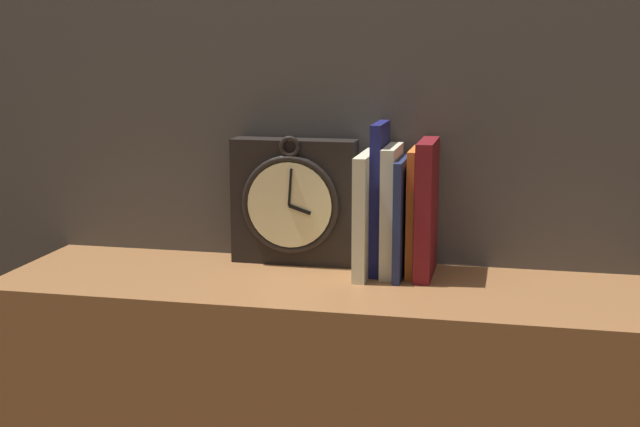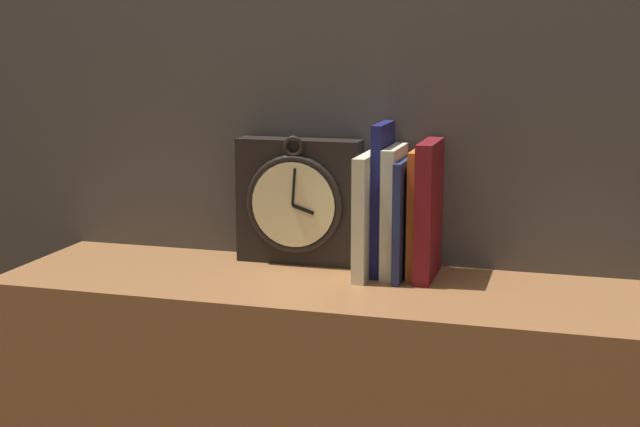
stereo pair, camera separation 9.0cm
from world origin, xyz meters
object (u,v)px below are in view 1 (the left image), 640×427
at_px(book_slot3_navy, 402,217).
at_px(book_slot5_maroon, 427,209).
at_px(book_slot4_orange, 414,212).
at_px(clock, 294,202).
at_px(book_slot0_cream, 366,214).
at_px(book_slot2_cream, 391,210).
at_px(book_slot1_navy, 379,198).

xyz_separation_m(book_slot3_navy, book_slot5_maroon, (0.04, 0.00, 0.02)).
bearing_deg(book_slot4_orange, book_slot5_maroon, -24.51).
distance_m(clock, book_slot0_cream, 0.15).
distance_m(book_slot4_orange, book_slot5_maroon, 0.03).
relative_size(book_slot0_cream, book_slot3_navy, 1.04).
height_order(book_slot0_cream, book_slot2_cream, book_slot2_cream).
bearing_deg(clock, book_slot5_maroon, -8.30).
relative_size(book_slot2_cream, book_slot4_orange, 1.02).
distance_m(book_slot0_cream, book_slot3_navy, 0.06).
relative_size(clock, book_slot2_cream, 1.06).
height_order(book_slot0_cream, book_slot4_orange, book_slot4_orange).
xyz_separation_m(book_slot0_cream, book_slot4_orange, (0.08, 0.02, 0.00)).
relative_size(clock, book_slot5_maroon, 1.01).
distance_m(book_slot2_cream, book_slot4_orange, 0.04).
height_order(book_slot1_navy, book_slot2_cream, book_slot1_navy).
distance_m(book_slot0_cream, book_slot5_maroon, 0.10).
distance_m(clock, book_slot1_navy, 0.16).
xyz_separation_m(clock, book_slot0_cream, (0.14, -0.04, -0.01)).
height_order(book_slot1_navy, book_slot4_orange, book_slot1_navy).
xyz_separation_m(book_slot1_navy, book_slot5_maroon, (0.08, -0.01, -0.01)).
height_order(clock, book_slot1_navy, book_slot1_navy).
bearing_deg(book_slot1_navy, book_slot0_cream, -134.49).
bearing_deg(book_slot1_navy, book_slot2_cream, -15.92).
distance_m(book_slot0_cream, book_slot2_cream, 0.04).
bearing_deg(book_slot2_cream, book_slot1_navy, 164.08).
bearing_deg(clock, book_slot4_orange, -6.44).
distance_m(book_slot2_cream, book_slot3_navy, 0.02).
bearing_deg(clock, book_slot2_cream, -9.57).
distance_m(book_slot1_navy, book_slot3_navy, 0.05).
bearing_deg(book_slot2_cream, book_slot3_navy, -25.41).
height_order(clock, book_slot2_cream, clock).
bearing_deg(book_slot0_cream, book_slot3_navy, 4.06).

